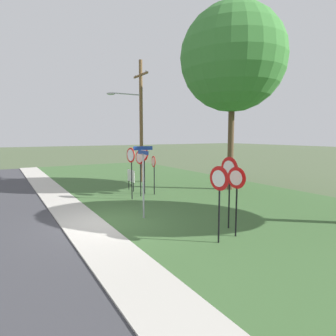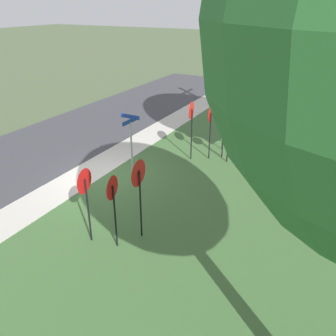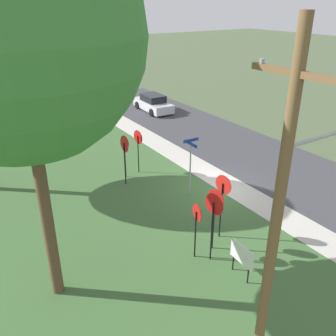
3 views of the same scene
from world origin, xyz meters
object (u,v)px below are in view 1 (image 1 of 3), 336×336
stop_sign_near_left (140,163)px  yield_sign_near_right (219,186)px  notice_board (131,177)px  stop_sign_far_center (131,162)px  yield_sign_near_left (236,185)px  oak_tree_left (233,59)px  stop_sign_near_right (144,159)px  stop_sign_far_left (154,167)px  yield_sign_far_left (229,175)px  utility_pole (139,117)px  street_name_post (143,176)px

stop_sign_near_left → yield_sign_near_right: (7.44, -0.86, -0.03)m
notice_board → stop_sign_far_center: bearing=-20.4°
yield_sign_near_left → oak_tree_left: 10.46m
stop_sign_near_right → yield_sign_near_left: size_ratio=1.16×
yield_sign_near_left → oak_tree_left: bearing=128.4°
stop_sign_far_center → yield_sign_near_right: stop_sign_far_center is taller
stop_sign_far_left → yield_sign_far_left: (6.58, -0.48, 0.38)m
stop_sign_near_right → notice_board: bearing=-177.4°
yield_sign_near_left → oak_tree_left: oak_tree_left is taller
yield_sign_near_left → utility_pole: bearing=160.0°
notice_board → oak_tree_left: 9.22m
yield_sign_near_left → yield_sign_far_left: size_ratio=0.90×
stop_sign_near_left → yield_sign_far_left: bearing=-6.5°
yield_sign_far_left → notice_board: (-8.26, -0.18, -1.10)m
stop_sign_near_right → yield_sign_near_right: stop_sign_near_right is taller
stop_sign_far_left → oak_tree_left: (0.97, 4.78, 6.24)m
yield_sign_far_left → street_name_post: size_ratio=0.89×
notice_board → stop_sign_near_left: bearing=-4.3°
stop_sign_far_center → yield_sign_near_left: (6.85, 0.71, -0.25)m
stop_sign_near_right → yield_sign_near_left: bearing=-12.6°
yield_sign_near_right → notice_board: (-9.17, 1.07, -0.96)m
yield_sign_near_right → notice_board: 9.28m
stop_sign_far_left → stop_sign_far_center: size_ratio=0.81×
stop_sign_near_left → yield_sign_near_right: size_ratio=1.04×
yield_sign_near_right → notice_board: bearing=164.9°
oak_tree_left → yield_sign_near_right: bearing=-44.9°
stop_sign_far_left → street_name_post: size_ratio=0.75×
street_name_post → stop_sign_far_left: bearing=148.6°
stop_sign_far_center → notice_board: (-2.17, 0.92, -1.13)m
stop_sign_far_left → yield_sign_far_left: bearing=4.9°
stop_sign_near_right → stop_sign_near_left: bearing=-53.5°
stop_sign_far_center → stop_sign_near_left: bearing=114.5°
stop_sign_near_right → stop_sign_far_left: bearing=33.5°
stop_sign_near_right → stop_sign_far_center: 1.50m
yield_sign_near_left → utility_pole: 12.32m
stop_sign_near_right → yield_sign_far_left: stop_sign_near_right is taller
stop_sign_far_center → utility_pole: size_ratio=0.32×
stop_sign_near_right → yield_sign_near_left: (7.78, -0.47, -0.26)m
stop_sign_near_left → utility_pole: bearing=145.6°
oak_tree_left → stop_sign_far_left: bearing=-101.5°
stop_sign_near_right → stop_sign_far_center: size_ratio=1.00×
stop_sign_near_left → yield_sign_near_right: bearing=-16.5°
stop_sign_near_left → yield_sign_far_left: size_ratio=0.97×
stop_sign_far_center → yield_sign_near_left: size_ratio=1.16×
yield_sign_far_left → yield_sign_near_left: bearing=-29.1°
yield_sign_near_right → oak_tree_left: 10.99m
stop_sign_far_center → yield_sign_near_right: bearing=-8.6°
notice_board → stop_sign_near_right: bearing=14.3°
yield_sign_far_left → street_name_post: bearing=-145.3°
stop_sign_near_left → stop_sign_far_center: bearing=-68.0°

